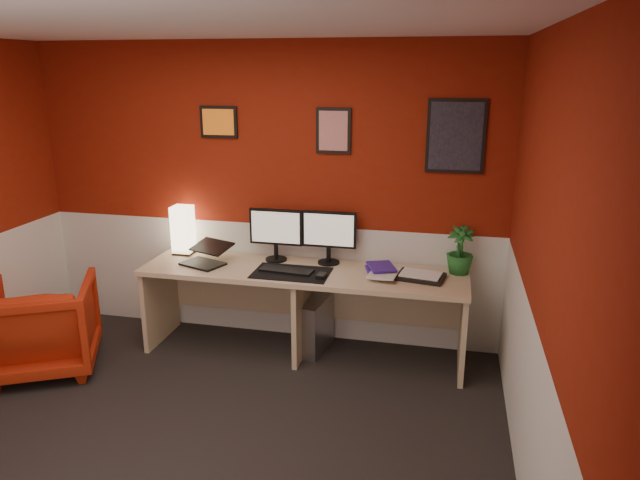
% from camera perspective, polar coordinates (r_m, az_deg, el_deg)
% --- Properties ---
extents(ground, '(4.00, 3.50, 0.01)m').
position_cam_1_polar(ground, '(3.95, -13.17, -19.25)').
color(ground, black).
rests_on(ground, ground).
extents(ceiling, '(4.00, 3.50, 0.01)m').
position_cam_1_polar(ceiling, '(3.24, -16.21, 19.78)').
color(ceiling, white).
rests_on(ceiling, ground).
extents(wall_back, '(4.00, 0.01, 2.50)m').
position_cam_1_polar(wall_back, '(4.95, -5.41, 4.40)').
color(wall_back, maroon).
rests_on(wall_back, ground).
extents(wall_right, '(0.01, 3.50, 2.50)m').
position_cam_1_polar(wall_right, '(3.07, 21.08, -4.26)').
color(wall_right, maroon).
rests_on(wall_right, ground).
extents(wainscot_back, '(4.00, 0.01, 1.00)m').
position_cam_1_polar(wainscot_back, '(5.16, -5.21, -3.79)').
color(wainscot_back, silver).
rests_on(wainscot_back, ground).
extents(wainscot_right, '(0.01, 3.50, 1.00)m').
position_cam_1_polar(wainscot_right, '(3.39, 19.65, -16.20)').
color(wainscot_right, silver).
rests_on(wainscot_right, ground).
extents(desk, '(2.60, 0.65, 0.73)m').
position_cam_1_polar(desk, '(4.79, -1.66, -7.07)').
color(desk, tan).
rests_on(desk, ground).
extents(shoji_lamp, '(0.16, 0.16, 0.40)m').
position_cam_1_polar(shoji_lamp, '(5.15, -13.21, 0.84)').
color(shoji_lamp, '#FFE5B2').
rests_on(shoji_lamp, desk).
extents(laptop, '(0.39, 0.33, 0.22)m').
position_cam_1_polar(laptop, '(4.84, -11.43, -1.17)').
color(laptop, black).
rests_on(laptop, desk).
extents(monitor_left, '(0.45, 0.06, 0.58)m').
position_cam_1_polar(monitor_left, '(4.83, -4.37, 1.30)').
color(monitor_left, black).
rests_on(monitor_left, desk).
extents(monitor_right, '(0.45, 0.06, 0.58)m').
position_cam_1_polar(monitor_right, '(4.74, 0.86, 1.05)').
color(monitor_right, black).
rests_on(monitor_right, desk).
extents(desk_mat, '(0.60, 0.38, 0.01)m').
position_cam_1_polar(desk_mat, '(4.59, -2.80, -3.22)').
color(desk_mat, black).
rests_on(desk_mat, desk).
extents(keyboard, '(0.43, 0.18, 0.02)m').
position_cam_1_polar(keyboard, '(4.62, -3.29, -2.97)').
color(keyboard, black).
rests_on(keyboard, desk_mat).
extents(mouse, '(0.07, 0.11, 0.03)m').
position_cam_1_polar(mouse, '(4.47, 0.12, -3.50)').
color(mouse, black).
rests_on(mouse, desk_mat).
extents(book_bottom, '(0.28, 0.33, 0.03)m').
position_cam_1_polar(book_bottom, '(4.59, 4.63, -3.14)').
color(book_bottom, '#3A1F90').
rests_on(book_bottom, desk).
extents(book_middle, '(0.25, 0.31, 0.02)m').
position_cam_1_polar(book_middle, '(4.53, 4.99, -3.09)').
color(book_middle, silver).
rests_on(book_middle, book_bottom).
extents(book_top, '(0.27, 0.31, 0.02)m').
position_cam_1_polar(book_top, '(4.54, 4.84, -2.71)').
color(book_top, '#3A1F90').
rests_on(book_top, book_middle).
extents(zen_tray, '(0.39, 0.31, 0.03)m').
position_cam_1_polar(zen_tray, '(4.54, 9.79, -3.55)').
color(zen_tray, black).
rests_on(zen_tray, desk).
extents(potted_plant, '(0.24, 0.24, 0.38)m').
position_cam_1_polar(potted_plant, '(4.66, 13.50, -0.98)').
color(potted_plant, '#19591E').
rests_on(potted_plant, desk).
extents(pc_tower, '(0.26, 0.47, 0.45)m').
position_cam_1_polar(pc_tower, '(4.91, -0.61, -8.24)').
color(pc_tower, '#99999E').
rests_on(pc_tower, ground).
extents(armchair, '(1.04, 1.05, 0.71)m').
position_cam_1_polar(armchair, '(5.05, -25.49, -7.60)').
color(armchair, '#B92308').
rests_on(armchair, ground).
extents(art_left, '(0.32, 0.02, 0.26)m').
position_cam_1_polar(art_left, '(4.98, -9.85, 11.29)').
color(art_left, orange).
rests_on(art_left, wall_back).
extents(art_center, '(0.28, 0.02, 0.36)m').
position_cam_1_polar(art_center, '(4.70, 1.33, 10.62)').
color(art_center, red).
rests_on(art_center, wall_back).
extents(art_right, '(0.44, 0.02, 0.56)m').
position_cam_1_polar(art_right, '(4.61, 13.11, 9.84)').
color(art_right, black).
rests_on(art_right, wall_back).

